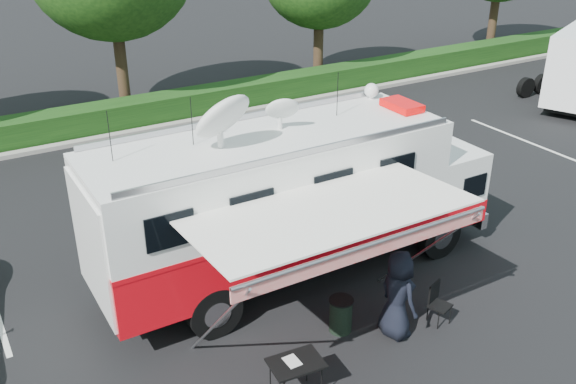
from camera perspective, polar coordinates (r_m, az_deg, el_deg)
name	(u,v)px	position (r m, az deg, el deg)	size (l,w,h in m)	color
ground_plane	(299,271)	(15.48, 0.95, -7.04)	(120.00, 120.00, 0.00)	black
stall_lines	(225,224)	(17.56, -5.58, -2.87)	(24.12, 5.50, 0.01)	silver
command_truck	(296,199)	(14.47, 0.73, -0.59)	(9.55, 2.63, 4.59)	black
awning	(335,218)	(11.57, 4.16, -2.34)	(5.21, 2.69, 3.15)	white
person	(394,334)	(13.73, 9.42, -12.32)	(0.95, 0.62, 1.94)	black
folding_table	(296,364)	(11.69, 0.71, -15.04)	(1.00, 0.75, 0.81)	black
folding_chair	(437,300)	(13.98, 13.10, -9.29)	(0.53, 0.56, 0.88)	black
trash_bin	(341,315)	(13.47, 4.71, -10.82)	(0.51, 0.51, 0.76)	black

